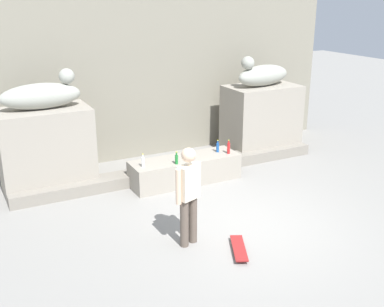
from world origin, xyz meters
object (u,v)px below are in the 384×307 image
at_px(bottle_red, 229,148).
at_px(skater, 189,192).
at_px(bottle_blue, 218,147).
at_px(statue_reclining_left, 42,95).
at_px(bottle_clear, 143,162).
at_px(skateboard, 239,248).
at_px(bottle_green, 177,159).
at_px(statue_reclining_right, 262,75).

bearing_deg(bottle_red, skater, -133.49).
height_order(skater, bottle_blue, skater).
distance_m(statue_reclining_left, bottle_clear, 2.41).
bearing_deg(skateboard, bottle_red, -2.94).
bearing_deg(bottle_green, statue_reclining_right, 23.06).
height_order(skater, bottle_green, skater).
relative_size(skateboard, bottle_red, 2.57).
relative_size(statue_reclining_right, bottle_blue, 5.99).
xyz_separation_m(bottle_clear, bottle_green, (0.69, -0.16, -0.01)).
bearing_deg(skateboard, statue_reclining_right, -13.05).
xyz_separation_m(bottle_blue, bottle_green, (-1.15, -0.28, -0.01)).
bearing_deg(bottle_blue, bottle_clear, -176.25).
xyz_separation_m(skater, skateboard, (0.60, -0.60, -0.86)).
height_order(bottle_blue, bottle_green, bottle_blue).
relative_size(skater, bottle_blue, 5.98).
distance_m(statue_reclining_left, skateboard, 4.99).
distance_m(bottle_blue, bottle_green, 1.19).
bearing_deg(bottle_green, statue_reclining_left, 151.36).
relative_size(statue_reclining_left, skater, 0.96).
height_order(bottle_clear, bottle_green, bottle_clear).
bearing_deg(bottle_red, bottle_green, -176.96).
xyz_separation_m(statue_reclining_right, bottle_blue, (-1.85, -1.00, -1.34)).
bearing_deg(bottle_blue, bottle_green, -166.51).
xyz_separation_m(statue_reclining_left, statue_reclining_right, (5.35, -0.01, 0.00)).
height_order(bottle_red, bottle_green, bottle_red).
bearing_deg(bottle_blue, skater, -128.81).
xyz_separation_m(statue_reclining_left, bottle_green, (2.35, -1.28, -1.34)).
xyz_separation_m(statue_reclining_right, bottle_red, (-1.69, -1.21, -1.32)).
distance_m(bottle_red, bottle_clear, 2.00).
bearing_deg(bottle_green, bottle_blue, 13.49).
height_order(bottle_red, bottle_clear, bottle_red).
distance_m(bottle_blue, bottle_red, 0.26).
bearing_deg(skater, bottle_blue, 32.24).
bearing_deg(bottle_clear, skater, -93.48).
relative_size(statue_reclining_right, bottle_red, 5.32).
xyz_separation_m(statue_reclining_left, skater, (1.52, -3.47, -1.08)).
bearing_deg(skateboard, bottle_green, 20.66).
height_order(statue_reclining_right, skater, statue_reclining_right).
relative_size(bottle_blue, bottle_green, 1.04).
bearing_deg(bottle_clear, statue_reclining_left, 145.87).
relative_size(statue_reclining_left, statue_reclining_right, 0.96).
height_order(skater, bottle_clear, skater).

